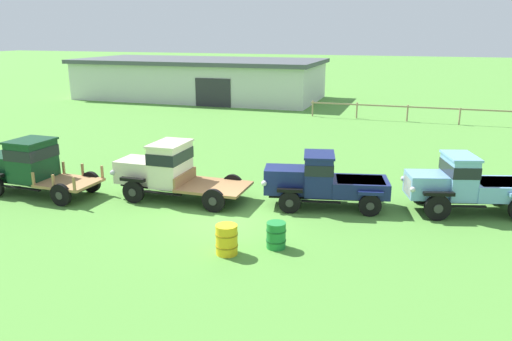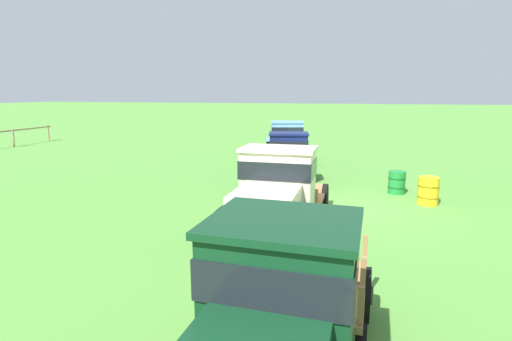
% 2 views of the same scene
% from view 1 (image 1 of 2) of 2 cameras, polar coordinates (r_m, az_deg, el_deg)
% --- Properties ---
extents(ground_plane, '(240.00, 240.00, 0.00)m').
position_cam_1_polar(ground_plane, '(17.58, -3.62, -5.36)').
color(ground_plane, '#518E38').
extents(farm_shed, '(22.96, 10.48, 3.71)m').
position_cam_1_polar(farm_shed, '(48.76, -6.40, 10.40)').
color(farm_shed, silver).
rests_on(farm_shed, ground).
extents(paddock_fence, '(14.06, 0.62, 1.18)m').
position_cam_1_polar(paddock_fence, '(37.49, 16.92, 6.68)').
color(paddock_fence, '#997F60').
rests_on(paddock_fence, ground).
extents(vintage_truck_foreground_near, '(5.07, 2.07, 2.20)m').
position_cam_1_polar(vintage_truck_foreground_near, '(21.78, -24.57, 0.61)').
color(vintage_truck_foreground_near, black).
rests_on(vintage_truck_foreground_near, ground).
extents(vintage_truck_second_in_line, '(5.27, 2.17, 2.21)m').
position_cam_1_polar(vintage_truck_second_in_line, '(19.57, -10.15, 0.15)').
color(vintage_truck_second_in_line, black).
rests_on(vintage_truck_second_in_line, ground).
extents(vintage_truck_midrow_center, '(4.75, 2.54, 2.02)m').
position_cam_1_polar(vintage_truck_midrow_center, '(18.43, 7.62, -1.12)').
color(vintage_truck_midrow_center, black).
rests_on(vintage_truck_midrow_center, ground).
extents(vintage_truck_far_side, '(4.81, 2.92, 2.11)m').
position_cam_1_polar(vintage_truck_far_side, '(19.25, 23.00, -1.43)').
color(vintage_truck_far_side, black).
rests_on(vintage_truck_far_side, ground).
extents(oil_drum_beside_row, '(0.61, 0.61, 0.80)m').
position_cam_1_polar(oil_drum_beside_row, '(15.07, 2.31, -7.40)').
color(oil_drum_beside_row, '#1E7F33').
rests_on(oil_drum_beside_row, ground).
extents(oil_drum_near_fence, '(0.67, 0.67, 0.90)m').
position_cam_1_polar(oil_drum_near_fence, '(14.67, -3.37, -7.88)').
color(oil_drum_near_fence, gold).
rests_on(oil_drum_near_fence, ground).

